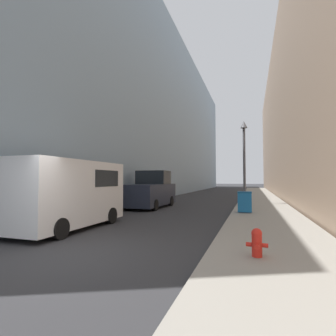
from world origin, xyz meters
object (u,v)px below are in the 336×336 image
object	(u,v)px
white_van	(71,192)
trash_bin	(245,202)
lamppost	(244,153)
fire_hydrant	(257,242)
pickup_truck	(149,192)

from	to	relation	value
white_van	trash_bin	bearing A→B (deg)	43.28
lamppost	white_van	distance (m)	11.99
fire_hydrant	trash_bin	bearing A→B (deg)	93.40
trash_bin	pickup_truck	distance (m)	6.28
trash_bin	lamppost	xyz separation A→B (m)	(-0.13, 4.68, 2.85)
trash_bin	pickup_truck	bearing A→B (deg)	160.97
lamppost	white_van	size ratio (longest dim) A/B	1.17
lamppost	trash_bin	bearing A→B (deg)	-88.39
fire_hydrant	pickup_truck	distance (m)	11.63
fire_hydrant	trash_bin	size ratio (longest dim) A/B	0.58
trash_bin	white_van	bearing A→B (deg)	-136.72
trash_bin	white_van	world-z (taller)	white_van
lamppost	pickup_truck	world-z (taller)	lamppost
white_van	pickup_truck	world-z (taller)	white_van
fire_hydrant	trash_bin	xyz separation A→B (m)	(-0.45, 7.65, 0.22)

